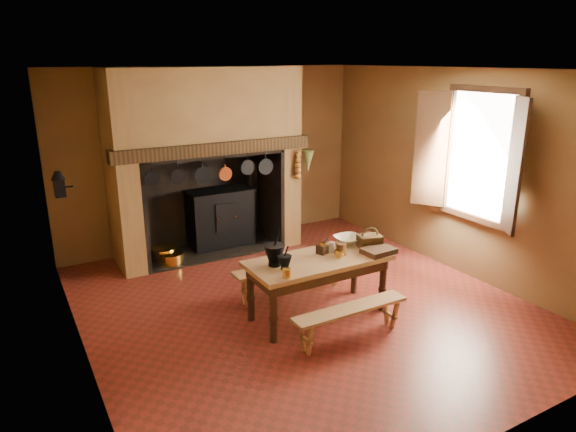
{
  "coord_description": "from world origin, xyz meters",
  "views": [
    {
      "loc": [
        -2.99,
        -4.89,
        2.91
      ],
      "look_at": [
        -0.03,
        0.3,
        1.07
      ],
      "focal_mm": 32.0,
      "sensor_mm": 36.0,
      "label": 1
    }
  ],
  "objects_px": {
    "coffee_grinder": "(322,248)",
    "bench_front": "(350,315)",
    "wicker_basket": "(370,241)",
    "mixing_bowl": "(348,240)",
    "iron_range": "(221,217)",
    "work_table": "(318,267)"
  },
  "relations": [
    {
      "from": "work_table",
      "to": "iron_range",
      "type": "bearing_deg",
      "value": 91.39
    },
    {
      "from": "wicker_basket",
      "to": "bench_front",
      "type": "bearing_deg",
      "value": -125.27
    },
    {
      "from": "mixing_bowl",
      "to": "work_table",
      "type": "bearing_deg",
      "value": -157.52
    },
    {
      "from": "iron_range",
      "to": "bench_front",
      "type": "distance_m",
      "value": 3.41
    },
    {
      "from": "iron_range",
      "to": "mixing_bowl",
      "type": "distance_m",
      "value": 2.61
    },
    {
      "from": "bench_front",
      "to": "iron_range",
      "type": "bearing_deg",
      "value": 91.13
    },
    {
      "from": "work_table",
      "to": "mixing_bowl",
      "type": "relative_size",
      "value": 4.81
    },
    {
      "from": "iron_range",
      "to": "work_table",
      "type": "distance_m",
      "value": 2.76
    },
    {
      "from": "coffee_grinder",
      "to": "mixing_bowl",
      "type": "relative_size",
      "value": 0.49
    },
    {
      "from": "mixing_bowl",
      "to": "iron_range",
      "type": "bearing_deg",
      "value": 104.91
    },
    {
      "from": "work_table",
      "to": "mixing_bowl",
      "type": "xyz_separation_m",
      "value": [
        0.6,
        0.25,
        0.16
      ]
    },
    {
      "from": "mixing_bowl",
      "to": "wicker_basket",
      "type": "distance_m",
      "value": 0.29
    },
    {
      "from": "bench_front",
      "to": "wicker_basket",
      "type": "xyz_separation_m",
      "value": [
        0.73,
        0.63,
        0.52
      ]
    },
    {
      "from": "iron_range",
      "to": "coffee_grinder",
      "type": "bearing_deg",
      "value": -86.03
    },
    {
      "from": "iron_range",
      "to": "mixing_bowl",
      "type": "height_order",
      "value": "iron_range"
    },
    {
      "from": "coffee_grinder",
      "to": "mixing_bowl",
      "type": "bearing_deg",
      "value": -5.21
    },
    {
      "from": "coffee_grinder",
      "to": "bench_front",
      "type": "bearing_deg",
      "value": -120.98
    },
    {
      "from": "iron_range",
      "to": "bench_front",
      "type": "relative_size",
      "value": 1.18
    },
    {
      "from": "coffee_grinder",
      "to": "work_table",
      "type": "bearing_deg",
      "value": -160.76
    },
    {
      "from": "iron_range",
      "to": "mixing_bowl",
      "type": "relative_size",
      "value": 4.64
    },
    {
      "from": "work_table",
      "to": "mixing_bowl",
      "type": "distance_m",
      "value": 0.67
    },
    {
      "from": "bench_front",
      "to": "coffee_grinder",
      "type": "xyz_separation_m",
      "value": [
        0.12,
        0.74,
        0.5
      ]
    }
  ]
}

